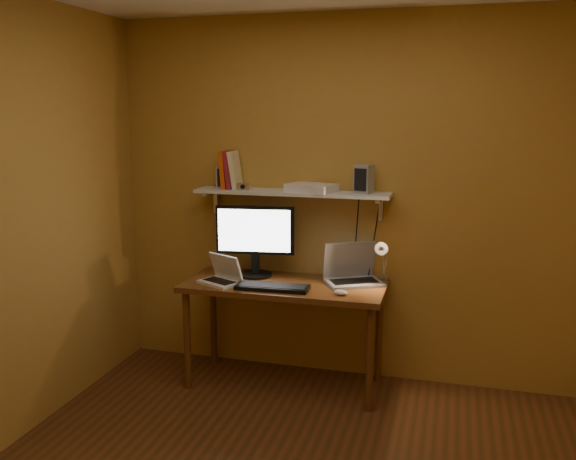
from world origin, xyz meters
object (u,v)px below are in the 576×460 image
(netbook, at_px, (222,275))
(speaker_right, at_px, (364,179))
(router, at_px, (311,188))
(monitor, at_px, (255,237))
(keyboard, at_px, (272,287))
(shelf_camera, at_px, (244,187))
(desk_lamp, at_px, (383,256))
(laptop, at_px, (352,272))
(speaker_left, at_px, (223,177))
(desk, at_px, (284,295))
(wall_shelf, at_px, (292,193))
(mouse, at_px, (341,292))

(netbook, bearing_deg, speaker_right, 44.34)
(router, bearing_deg, monitor, -171.89)
(keyboard, relative_size, shelf_camera, 5.43)
(shelf_camera, bearing_deg, speaker_right, 5.09)
(keyboard, relative_size, desk_lamp, 1.32)
(laptop, bearing_deg, speaker_left, 149.08)
(laptop, bearing_deg, router, 145.01)
(desk, relative_size, monitor, 2.47)
(shelf_camera, bearing_deg, desk, -20.80)
(desk, relative_size, speaker_right, 7.18)
(laptop, height_order, desk_lamp, desk_lamp)
(wall_shelf, bearing_deg, router, -1.82)
(netbook, height_order, speaker_right, speaker_right)
(speaker_left, xyz_separation_m, shelf_camera, (0.18, -0.07, -0.06))
(desk_lamp, relative_size, shelf_camera, 4.11)
(speaker_right, bearing_deg, shelf_camera, -158.64)
(desk, bearing_deg, netbook, -165.43)
(speaker_left, relative_size, router, 0.51)
(wall_shelf, distance_m, speaker_left, 0.53)
(laptop, distance_m, shelf_camera, 0.98)
(wall_shelf, xyz_separation_m, monitor, (-0.26, -0.06, -0.32))
(laptop, relative_size, mouse, 4.85)
(wall_shelf, bearing_deg, monitor, -166.55)
(netbook, height_order, desk_lamp, desk_lamp)
(laptop, relative_size, netbook, 1.37)
(desk_lamp, height_order, speaker_left, speaker_left)
(wall_shelf, bearing_deg, desk_lamp, -5.88)
(speaker_right, xyz_separation_m, router, (-0.37, -0.01, -0.07))
(speaker_left, relative_size, speaker_right, 0.85)
(netbook, height_order, router, router)
(desk_lamp, bearing_deg, keyboard, -157.73)
(desk, height_order, speaker_left, speaker_left)
(mouse, bearing_deg, laptop, 105.78)
(laptop, height_order, router, router)
(monitor, bearing_deg, desk_lamp, -8.21)
(wall_shelf, xyz_separation_m, netbook, (-0.42, -0.30, -0.55))
(laptop, distance_m, speaker_right, 0.65)
(speaker_left, distance_m, shelf_camera, 0.20)
(monitor, distance_m, laptop, 0.74)
(monitor, distance_m, keyboard, 0.46)
(netbook, xyz_separation_m, keyboard, (0.38, -0.05, -0.04))
(netbook, relative_size, mouse, 3.54)
(wall_shelf, distance_m, monitor, 0.42)
(laptop, distance_m, desk_lamp, 0.25)
(router, bearing_deg, speaker_right, 2.19)
(laptop, bearing_deg, shelf_camera, 153.40)
(wall_shelf, bearing_deg, laptop, -4.96)
(monitor, relative_size, speaker_left, 3.41)
(laptop, distance_m, router, 0.66)
(keyboard, relative_size, speaker_left, 2.97)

